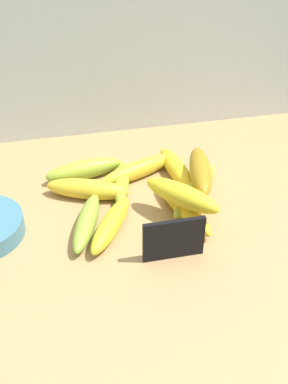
% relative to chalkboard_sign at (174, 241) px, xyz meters
% --- Properties ---
extents(counter_top, '(1.10, 0.76, 0.03)m').
position_rel_chalkboard_sign_xyz_m(counter_top, '(-0.04, 0.09, -0.05)').
color(counter_top, tan).
rests_on(counter_top, ground).
extents(back_wall, '(1.30, 0.02, 0.70)m').
position_rel_chalkboard_sign_xyz_m(back_wall, '(-0.04, 0.48, 0.28)').
color(back_wall, silver).
rests_on(back_wall, ground).
extents(chalkboard_sign, '(0.11, 0.02, 0.08)m').
position_rel_chalkboard_sign_xyz_m(chalkboard_sign, '(0.00, 0.00, 0.00)').
color(chalkboard_sign, black).
rests_on(chalkboard_sign, counter_top).
extents(banana_0, '(0.16, 0.18, 0.04)m').
position_rel_chalkboard_sign_xyz_m(banana_0, '(0.09, 0.16, -0.02)').
color(banana_0, '#AEC135').
rests_on(banana_0, counter_top).
extents(banana_1, '(0.12, 0.16, 0.04)m').
position_rel_chalkboard_sign_xyz_m(banana_1, '(-0.10, 0.09, -0.02)').
color(banana_1, gold).
rests_on(banana_1, counter_top).
extents(banana_2, '(0.09, 0.19, 0.04)m').
position_rel_chalkboard_sign_xyz_m(banana_2, '(0.05, 0.11, -0.02)').
color(banana_2, yellow).
rests_on(banana_2, counter_top).
extents(banana_3, '(0.18, 0.10, 0.04)m').
position_rel_chalkboard_sign_xyz_m(banana_3, '(-0.13, 0.21, -0.02)').
color(banana_3, yellow).
rests_on(banana_3, counter_top).
extents(banana_4, '(0.18, 0.07, 0.04)m').
position_rel_chalkboard_sign_xyz_m(banana_4, '(-0.13, 0.28, -0.02)').
color(banana_4, '#99B633').
rests_on(banana_4, counter_top).
extents(banana_5, '(0.19, 0.11, 0.04)m').
position_rel_chalkboard_sign_xyz_m(banana_5, '(-0.01, 0.26, -0.02)').
color(banana_5, yellow).
rests_on(banana_5, counter_top).
extents(banana_6, '(0.06, 0.16, 0.03)m').
position_rel_chalkboard_sign_xyz_m(banana_6, '(-0.05, 0.22, -0.02)').
color(banana_6, '#9CAE2B').
rests_on(banana_6, counter_top).
extents(banana_7, '(0.09, 0.17, 0.04)m').
position_rel_chalkboard_sign_xyz_m(banana_7, '(-0.14, 0.10, -0.02)').
color(banana_7, '#8DAF38').
rests_on(banana_7, counter_top).
extents(banana_8, '(0.06, 0.18, 0.04)m').
position_rel_chalkboard_sign_xyz_m(banana_8, '(0.07, 0.24, -0.02)').
color(banana_8, yellow).
rests_on(banana_8, counter_top).
extents(banana_9, '(0.14, 0.15, 0.04)m').
position_rel_chalkboard_sign_xyz_m(banana_9, '(0.04, 0.10, 0.02)').
color(banana_9, yellow).
rests_on(banana_9, banana_2).
extents(banana_10, '(0.08, 0.17, 0.04)m').
position_rel_chalkboard_sign_xyz_m(banana_10, '(0.10, 0.17, 0.02)').
color(banana_10, '#A37C1B').
rests_on(banana_10, banana_0).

